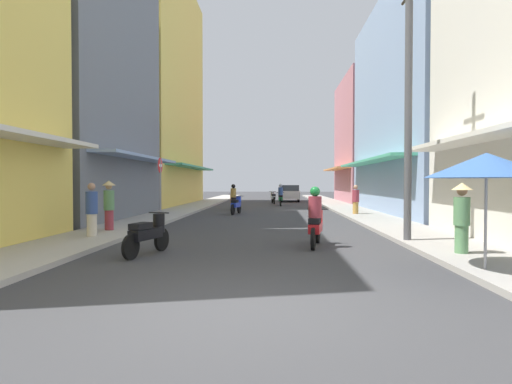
# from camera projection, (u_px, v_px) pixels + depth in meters

# --- Properties ---
(ground_plane) EXTENTS (102.03, 102.03, 0.00)m
(ground_plane) POSITION_uv_depth(u_px,v_px,m) (267.00, 211.00, 24.79)
(ground_plane) COLOR #38383A
(sidewalk_left) EXTENTS (2.19, 54.38, 0.12)m
(sidewalk_left) POSITION_uv_depth(u_px,v_px,m) (184.00, 209.00, 25.02)
(sidewalk_left) COLOR #ADA89E
(sidewalk_left) RESTS_ON ground
(sidewalk_right) EXTENTS (2.19, 54.38, 0.12)m
(sidewalk_right) POSITION_uv_depth(u_px,v_px,m) (350.00, 210.00, 24.56)
(sidewalk_right) COLOR #9E9991
(sidewalk_right) RESTS_ON ground
(building_left_mid) EXTENTS (7.05, 9.65, 13.37)m
(building_left_mid) POSITION_uv_depth(u_px,v_px,m) (64.00, 72.00, 18.81)
(building_left_mid) COLOR slate
(building_left_mid) RESTS_ON ground
(building_left_far) EXTENTS (7.05, 13.76, 16.83)m
(building_left_far) POSITION_uv_depth(u_px,v_px,m) (146.00, 92.00, 30.84)
(building_left_far) COLOR #EFD159
(building_left_far) RESTS_ON ground
(building_right_mid) EXTENTS (7.05, 13.69, 11.51)m
(building_right_mid) POSITION_uv_depth(u_px,v_px,m) (436.00, 106.00, 22.11)
(building_right_mid) COLOR #8CA5CC
(building_right_mid) RESTS_ON ground
(building_right_far) EXTENTS (7.05, 9.29, 10.20)m
(building_right_far) POSITION_uv_depth(u_px,v_px,m) (379.00, 141.00, 34.26)
(building_right_far) COLOR #B7727F
(building_right_far) RESTS_ON ground
(motorbike_orange) EXTENTS (0.60, 1.79, 1.58)m
(motorbike_orange) POSITION_uv_depth(u_px,v_px,m) (233.00, 198.00, 25.67)
(motorbike_orange) COLOR black
(motorbike_orange) RESTS_ON ground
(motorbike_blue) EXTENTS (0.60, 1.80, 0.96)m
(motorbike_blue) POSITION_uv_depth(u_px,v_px,m) (236.00, 205.00, 22.05)
(motorbike_blue) COLOR black
(motorbike_blue) RESTS_ON ground
(motorbike_green) EXTENTS (0.55, 1.81, 1.58)m
(motorbike_green) POSITION_uv_depth(u_px,v_px,m) (281.00, 196.00, 29.96)
(motorbike_green) COLOR black
(motorbike_green) RESTS_ON ground
(motorbike_silver) EXTENTS (0.55, 1.81, 0.96)m
(motorbike_silver) POSITION_uv_depth(u_px,v_px,m) (273.00, 197.00, 32.94)
(motorbike_silver) COLOR black
(motorbike_silver) RESTS_ON ground
(motorbike_red) EXTENTS (0.61, 1.79, 1.58)m
(motorbike_red) POSITION_uv_depth(u_px,v_px,m) (316.00, 220.00, 10.90)
(motorbike_red) COLOR black
(motorbike_red) RESTS_ON ground
(motorbike_black) EXTENTS (0.70, 1.76, 0.96)m
(motorbike_black) POSITION_uv_depth(u_px,v_px,m) (148.00, 233.00, 9.67)
(motorbike_black) COLOR black
(motorbike_black) RESTS_ON ground
(parked_car) EXTENTS (1.94, 4.18, 1.45)m
(parked_car) POSITION_uv_depth(u_px,v_px,m) (290.00, 193.00, 36.81)
(parked_car) COLOR silver
(parked_car) RESTS_ON ground
(pedestrian_crossing) EXTENTS (0.34, 0.34, 1.56)m
(pedestrian_crossing) POSITION_uv_depth(u_px,v_px,m) (356.00, 201.00, 20.74)
(pedestrian_crossing) COLOR #BF8C3F
(pedestrian_crossing) RESTS_ON ground
(pedestrian_foreground) EXTENTS (0.34, 0.34, 1.67)m
(pedestrian_foreground) POSITION_uv_depth(u_px,v_px,m) (92.00, 212.00, 12.09)
(pedestrian_foreground) COLOR beige
(pedestrian_foreground) RESTS_ON ground
(pedestrian_far) EXTENTS (0.44, 0.44, 1.68)m
(pedestrian_far) POSITION_uv_depth(u_px,v_px,m) (462.00, 216.00, 9.19)
(pedestrian_far) COLOR #598C59
(pedestrian_far) RESTS_ON ground
(pedestrian_midway) EXTENTS (0.44, 0.44, 1.74)m
(pedestrian_midway) POSITION_uv_depth(u_px,v_px,m) (109.00, 204.00, 13.66)
(pedestrian_midway) COLOR #99333F
(pedestrian_midway) RESTS_ON ground
(vendor_umbrella) EXTENTS (2.12, 2.12, 2.22)m
(vendor_umbrella) POSITION_uv_depth(u_px,v_px,m) (486.00, 165.00, 7.47)
(vendor_umbrella) COLOR #99999E
(vendor_umbrella) RESTS_ON ground
(utility_pole) EXTENTS (0.20, 1.20, 7.34)m
(utility_pole) POSITION_uv_depth(u_px,v_px,m) (408.00, 106.00, 11.25)
(utility_pole) COLOR #4C4C4F
(utility_pole) RESTS_ON ground
(street_sign_no_entry) EXTENTS (0.07, 0.60, 2.65)m
(street_sign_no_entry) POSITION_uv_depth(u_px,v_px,m) (160.00, 182.00, 16.34)
(street_sign_no_entry) COLOR gray
(street_sign_no_entry) RESTS_ON ground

